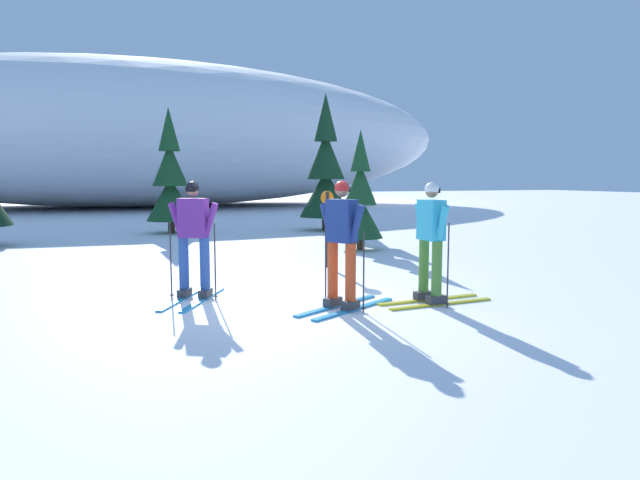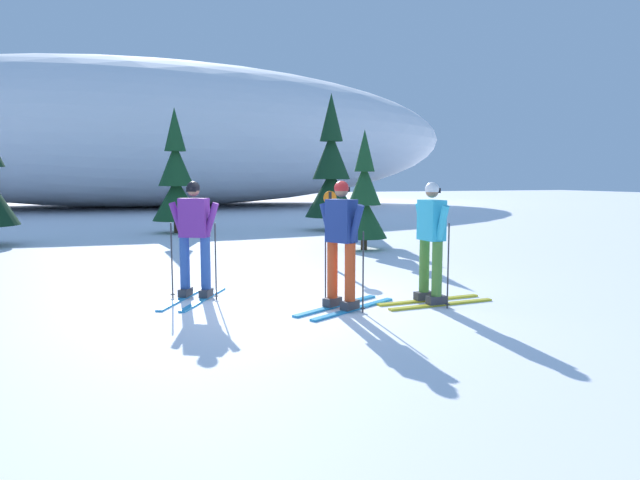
% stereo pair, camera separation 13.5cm
% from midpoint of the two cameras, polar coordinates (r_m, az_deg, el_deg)
% --- Properties ---
extents(ground_plane, '(120.00, 120.00, 0.00)m').
position_cam_midpoint_polar(ground_plane, '(8.74, -4.51, -6.06)').
color(ground_plane, white).
extents(skier_cyan_jacket, '(1.78, 0.79, 1.80)m').
position_cam_midpoint_polar(skier_cyan_jacket, '(8.54, 10.57, -0.05)').
color(skier_cyan_jacket, gold).
rests_on(skier_cyan_jacket, ground).
extents(skier_navy_jacket, '(1.75, 1.22, 1.82)m').
position_cam_midpoint_polar(skier_navy_jacket, '(8.01, 1.72, -0.29)').
color(skier_navy_jacket, '#2893CC').
rests_on(skier_navy_jacket, ground).
extents(skier_purple_jacket, '(1.21, 1.72, 1.81)m').
position_cam_midpoint_polar(skier_purple_jacket, '(8.94, -12.92, 0.25)').
color(skier_purple_jacket, '#2893CC').
rests_on(skier_purple_jacket, ground).
extents(pine_tree_center_left, '(1.61, 1.61, 4.18)m').
position_cam_midpoint_polar(pine_tree_center_left, '(19.82, -14.89, 5.72)').
color(pine_tree_center_left, '#47301E').
rests_on(pine_tree_center_left, ground).
extents(pine_tree_center_right, '(1.19, 1.19, 3.07)m').
position_cam_midpoint_polar(pine_tree_center_right, '(14.75, 3.76, 4.00)').
color(pine_tree_center_right, '#47301E').
rests_on(pine_tree_center_right, ground).
extents(pine_tree_far_right, '(1.84, 1.84, 4.77)m').
position_cam_midpoint_polar(pine_tree_far_right, '(20.16, 0.38, 6.63)').
color(pine_tree_far_right, '#47301E').
rests_on(pine_tree_far_right, ground).
extents(snow_ridge_background, '(40.13, 21.41, 8.91)m').
position_cam_midpoint_polar(snow_ridge_background, '(38.45, -17.69, 9.83)').
color(snow_ridge_background, white).
rests_on(snow_ridge_background, ground).
extents(trail_marker_post, '(0.28, 0.07, 1.59)m').
position_cam_midpoint_polar(trail_marker_post, '(11.84, 0.39, 1.57)').
color(trail_marker_post, black).
rests_on(trail_marker_post, ground).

